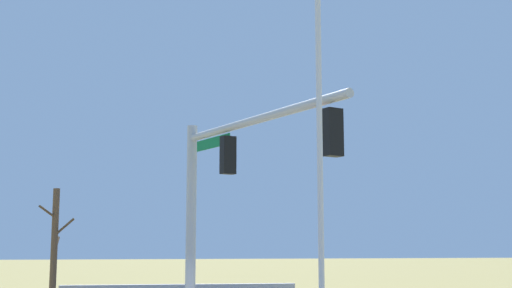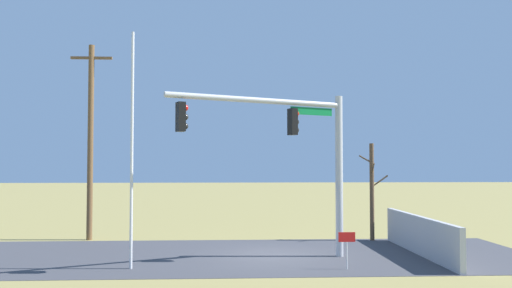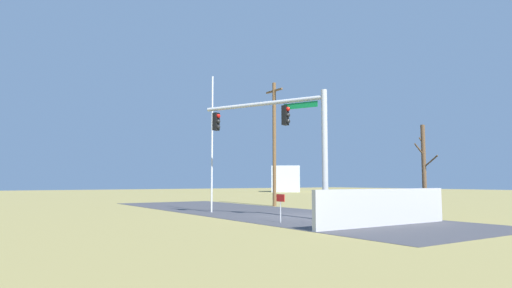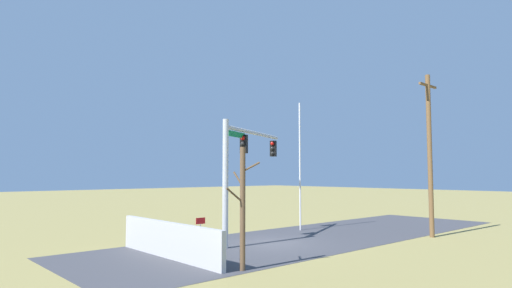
% 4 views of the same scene
% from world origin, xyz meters
% --- Properties ---
extents(ground_plane, '(160.00, 160.00, 0.00)m').
position_xyz_m(ground_plane, '(0.00, 0.00, 0.00)').
color(ground_plane, olive).
extents(road_surface, '(28.00, 8.00, 0.01)m').
position_xyz_m(road_surface, '(-4.00, 0.00, 0.01)').
color(road_surface, '#3D3D42').
rests_on(road_surface, ground_plane).
extents(sidewalk_corner, '(6.00, 6.00, 0.01)m').
position_xyz_m(sidewalk_corner, '(3.53, -0.44, 0.00)').
color(sidewalk_corner, '#B7B5AD').
rests_on(sidewalk_corner, ground_plane).
extents(retaining_fence, '(0.20, 7.44, 1.47)m').
position_xyz_m(retaining_fence, '(5.68, -0.19, 0.74)').
color(retaining_fence, '#A8A8AD').
rests_on(retaining_fence, ground_plane).
extents(signal_mast, '(6.40, 3.06, 6.05)m').
position_xyz_m(signal_mast, '(0.78, -1.23, 4.26)').
color(signal_mast, '#B2B5BA').
rests_on(signal_mast, ground_plane).
extents(flagpole, '(0.10, 0.10, 7.93)m').
position_xyz_m(flagpole, '(-4.87, -2.39, 3.96)').
color(flagpole, silver).
rests_on(flagpole, ground_plane).
extents(utility_pole, '(1.90, 0.26, 9.02)m').
position_xyz_m(utility_pole, '(-8.05, 4.41, 4.68)').
color(utility_pole, brown).
rests_on(utility_pole, ground_plane).
extents(bare_tree, '(1.27, 1.02, 4.43)m').
position_xyz_m(bare_tree, '(4.90, 3.59, 2.27)').
color(bare_tree, brown).
rests_on(bare_tree, ground_plane).
extents(open_sign, '(0.56, 0.04, 1.22)m').
position_xyz_m(open_sign, '(2.27, -2.81, 0.91)').
color(open_sign, silver).
rests_on(open_sign, ground_plane).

